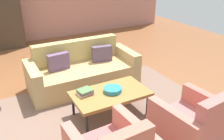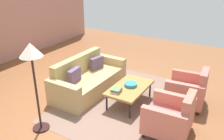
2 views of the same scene
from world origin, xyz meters
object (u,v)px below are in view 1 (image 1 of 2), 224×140
Objects in this scene: couch at (82,71)px; fruit_bowl at (113,90)px; armchair_right at (193,125)px; coffee_table at (110,94)px; book_stack at (85,92)px.

fruit_bowl is (0.04, -1.19, 0.16)m from couch.
armchair_right reaches higher than fruit_bowl.
coffee_table is at bearing 112.23° from armchair_right.
armchair_right is 3.42× the size of book_stack.
book_stack reaches higher than fruit_bowl.
couch is 8.19× the size of book_stack.
couch is 1.19m from coffee_table.
fruit_bowl is (0.04, 0.00, 0.07)m from coffee_table.
couch reaches higher than book_stack.
coffee_table is 1.36× the size of armchair_right.
coffee_table is at bearing 180.00° from fruit_bowl.
fruit_bowl is at bearing 92.44° from couch.
couch is at bearing 89.97° from coffee_table.
book_stack is at bearing 160.21° from coffee_table.
couch is at bearing 99.20° from armchair_right.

